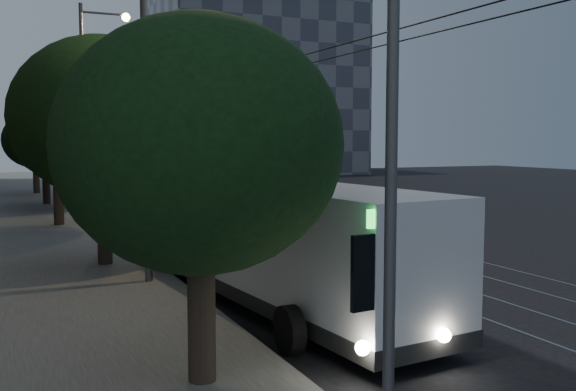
% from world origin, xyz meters
% --- Properties ---
extents(ground, '(120.00, 120.00, 0.00)m').
position_xyz_m(ground, '(0.00, 0.00, 0.00)').
color(ground, black).
rests_on(ground, ground).
extents(sidewalk, '(5.00, 90.00, 0.15)m').
position_xyz_m(sidewalk, '(-7.50, 20.00, 0.07)').
color(sidewalk, '#65635E').
rests_on(sidewalk, ground).
extents(tram_rails, '(4.52, 90.00, 0.02)m').
position_xyz_m(tram_rails, '(2.50, 20.00, 0.01)').
color(tram_rails, gray).
rests_on(tram_rails, ground).
extents(overhead_wires, '(2.23, 90.00, 6.00)m').
position_xyz_m(overhead_wires, '(-4.97, 20.00, 3.47)').
color(overhead_wires, black).
rests_on(overhead_wires, ground).
extents(building_distant_right, '(22.00, 18.00, 24.00)m').
position_xyz_m(building_distant_right, '(18.00, 55.00, 12.00)').
color(building_distant_right, '#3E434E').
rests_on(building_distant_right, ground).
extents(trolleybus, '(3.52, 11.52, 5.63)m').
position_xyz_m(trolleybus, '(-3.50, -2.01, 1.58)').
color(trolleybus, silver).
rests_on(trolleybus, ground).
extents(pickup_silver, '(3.07, 6.01, 1.63)m').
position_xyz_m(pickup_silver, '(-3.05, 10.08, 0.81)').
color(pickup_silver, '#999BA0').
rests_on(pickup_silver, ground).
extents(car_white_a, '(2.20, 4.41, 1.44)m').
position_xyz_m(car_white_a, '(-3.06, 14.00, 0.72)').
color(car_white_a, silver).
rests_on(car_white_a, ground).
extents(car_white_b, '(2.24, 4.53, 1.27)m').
position_xyz_m(car_white_b, '(-4.11, 20.45, 0.63)').
color(car_white_b, silver).
rests_on(car_white_b, ground).
extents(car_white_c, '(2.33, 4.57, 1.44)m').
position_xyz_m(car_white_c, '(-4.27, 27.79, 0.72)').
color(car_white_c, white).
rests_on(car_white_c, ground).
extents(car_white_d, '(2.09, 4.11, 1.34)m').
position_xyz_m(car_white_d, '(-4.30, 32.17, 0.67)').
color(car_white_d, silver).
rests_on(car_white_d, ground).
extents(tree_0, '(4.43, 4.43, 5.86)m').
position_xyz_m(tree_0, '(-6.56, -6.63, 3.85)').
color(tree_0, '#2D2219').
rests_on(tree_0, ground).
extents(tree_1, '(5.40, 5.40, 7.07)m').
position_xyz_m(tree_1, '(-6.50, 3.85, 4.62)').
color(tree_1, '#2D2219').
rests_on(tree_1, ground).
extents(tree_2, '(3.81, 3.81, 5.69)m').
position_xyz_m(tree_2, '(-7.00, 14.00, 3.95)').
color(tree_2, '#2D2219').
rests_on(tree_2, ground).
extents(tree_3, '(4.35, 4.35, 5.94)m').
position_xyz_m(tree_3, '(-6.50, 20.66, 3.97)').
color(tree_3, '#2D2219').
rests_on(tree_3, ground).
extents(tree_4, '(4.26, 4.26, 6.45)m').
position_xyz_m(tree_4, '(-6.85, 24.17, 4.51)').
color(tree_4, '#2D2219').
rests_on(tree_4, ground).
extents(tree_5, '(4.45, 4.45, 5.93)m').
position_xyz_m(tree_5, '(-6.97, 32.74, 3.91)').
color(tree_5, '#2D2219').
rests_on(tree_5, ground).
extents(streetlamp_near, '(2.65, 0.44, 11.11)m').
position_xyz_m(streetlamp_near, '(-5.37, 0.86, 6.63)').
color(streetlamp_near, '#545457').
rests_on(streetlamp_near, ground).
extents(streetlamp_far, '(2.64, 0.44, 11.04)m').
position_xyz_m(streetlamp_far, '(-4.77, 19.35, 6.59)').
color(streetlamp_far, '#545457').
rests_on(streetlamp_far, ground).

